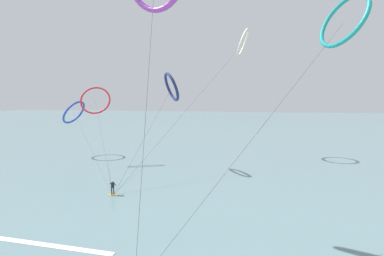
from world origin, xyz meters
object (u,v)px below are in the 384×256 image
Objects in this scene: kite_teal at (343,21)px; kite_navy at (172,87)px; kite_cobalt at (74,112)px; kite_crimson at (95,100)px; surfer_amber at (113,189)px; kite_ivory at (243,43)px.

kite_teal reaches higher than kite_navy.
kite_navy is at bearing 77.26° from kite_cobalt.
kite_cobalt is 1.35× the size of kite_crimson.
kite_teal is (22.25, -1.35, 16.51)m from surfer_amber.
kite_cobalt is 33.62m from kite_ivory.
kite_navy reaches higher than kite_crimson.
kite_ivory reaches higher than kite_cobalt.
kite_teal reaches higher than kite_cobalt.
kite_navy is (3.56, 12.11, 11.75)m from surfer_amber.
kite_crimson is at bearing -121.95° from surfer_amber.
kite_crimson reaches higher than kite_cobalt.
surfer_amber is at bearing 45.83° from kite_cobalt.
surfer_amber is 0.11× the size of kite_crimson.
kite_teal is 0.98× the size of kite_cobalt.
surfer_amber is 0.06× the size of kite_ivory.
surfer_amber is 27.74m from kite_teal.
kite_crimson is at bearing 54.80° from kite_navy.
kite_ivory is (23.45, 10.47, 10.30)m from kite_crimson.
kite_crimson is 27.67m from kite_ivory.
kite_ivory is at bearing 103.28° from kite_cobalt.
kite_cobalt reaches higher than surfer_amber.
kite_cobalt is at bearing 131.98° from kite_crimson.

